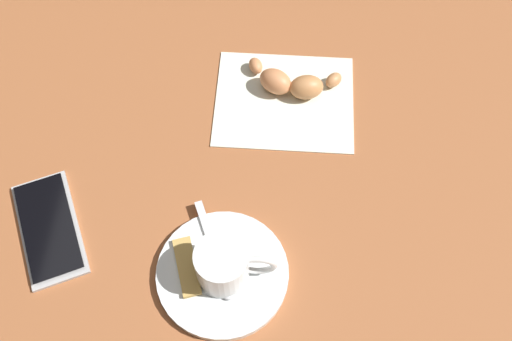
% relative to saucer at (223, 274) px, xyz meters
% --- Properties ---
extents(ground_plane, '(1.80, 1.80, 0.00)m').
position_rel_saucer_xyz_m(ground_plane, '(-0.11, 0.03, -0.01)').
color(ground_plane, '#9E5A33').
extents(saucer, '(0.15, 0.15, 0.01)m').
position_rel_saucer_xyz_m(saucer, '(0.00, 0.00, 0.00)').
color(saucer, silver).
rests_on(saucer, ground).
extents(espresso_cup, '(0.06, 0.09, 0.06)m').
position_rel_saucer_xyz_m(espresso_cup, '(0.00, 0.00, 0.03)').
color(espresso_cup, silver).
rests_on(espresso_cup, saucer).
extents(teaspoon, '(0.12, 0.06, 0.01)m').
position_rel_saucer_xyz_m(teaspoon, '(-0.01, -0.00, 0.01)').
color(teaspoon, silver).
rests_on(teaspoon, saucer).
extents(sugar_packet, '(0.07, 0.04, 0.01)m').
position_rel_saucer_xyz_m(sugar_packet, '(-0.00, -0.04, 0.01)').
color(sugar_packet, tan).
rests_on(sugar_packet, saucer).
extents(napkin, '(0.16, 0.18, 0.00)m').
position_rel_saucer_xyz_m(napkin, '(-0.24, 0.05, -0.00)').
color(napkin, silver).
rests_on(napkin, ground).
extents(croissant, '(0.07, 0.13, 0.03)m').
position_rel_saucer_xyz_m(croissant, '(-0.26, 0.06, 0.01)').
color(croissant, tan).
rests_on(croissant, napkin).
extents(cell_phone, '(0.15, 0.12, 0.01)m').
position_rel_saucer_xyz_m(cell_phone, '(-0.04, -0.21, -0.00)').
color(cell_phone, '#B9B8B8').
rests_on(cell_phone, ground).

